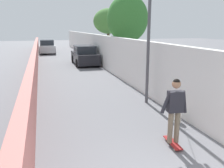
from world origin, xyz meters
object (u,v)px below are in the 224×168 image
skateboard (173,143)px  car_near (85,56)px  tree_right_near (128,19)px  tree_right_mid (108,21)px  lamp_post (149,20)px  car_far (47,47)px  person_skateboarder (175,106)px  dog (177,113)px

skateboard → car_near: size_ratio=0.20×
tree_right_near → tree_right_mid: (6.00, -0.30, -0.04)m
lamp_post → skateboard: 4.82m
car_near → car_far: 10.05m
tree_right_mid → car_far: size_ratio=1.21×
skateboard → person_skateboarder: bearing=170.5°
tree_right_mid → skateboard: tree_right_mid is taller
skateboard → dog: (1.39, -0.96, 0.21)m
car_far → skateboard: bearing=-174.2°
skateboard → car_far: size_ratio=0.21×
dog → car_near: (12.89, 0.70, 0.44)m
car_far → car_near: bearing=-164.5°
lamp_post → dog: bearing=-177.3°
lamp_post → tree_right_near: bearing=-13.9°
lamp_post → person_skateboarder: lamp_post is taller
tree_right_near → car_near: bearing=35.6°
person_skateboarder → dog: 1.87m
lamp_post → car_near: size_ratio=1.17×
skateboard → person_skateboarder: (-0.00, 0.00, 1.00)m
skateboard → dog: size_ratio=0.48×
dog → car_far: 22.82m
skateboard → tree_right_mid: bearing=-10.0°
person_skateboarder → lamp_post: bearing=-13.7°
tree_right_near → dog: (-9.50, 1.73, -3.25)m
person_skateboarder → car_near: 14.29m
skateboard → car_near: (14.28, -0.26, 0.65)m
tree_right_near → person_skateboarder: (-10.89, 2.69, -2.46)m
person_skateboarder → car_far: bearing=5.8°
skateboard → dog: bearing=-34.6°
car_near → lamp_post: bearing=-176.8°
skateboard → car_far: (23.96, 2.43, 0.65)m
tree_right_near → car_far: (13.07, 5.11, -2.81)m
dog → tree_right_near: bearing=-10.3°
tree_right_near → tree_right_mid: tree_right_near is taller
lamp_post → person_skateboarder: (-3.53, 0.86, -2.16)m
lamp_post → person_skateboarder: size_ratio=2.85×
tree_right_near → car_far: 14.31m
tree_right_near → car_near: size_ratio=1.26×
tree_right_near → skateboard: (-10.89, 2.69, -3.46)m
lamp_post → car_far: 20.85m
skateboard → car_near: car_near is taller
person_skateboarder → car_near: (14.28, -0.26, -0.36)m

